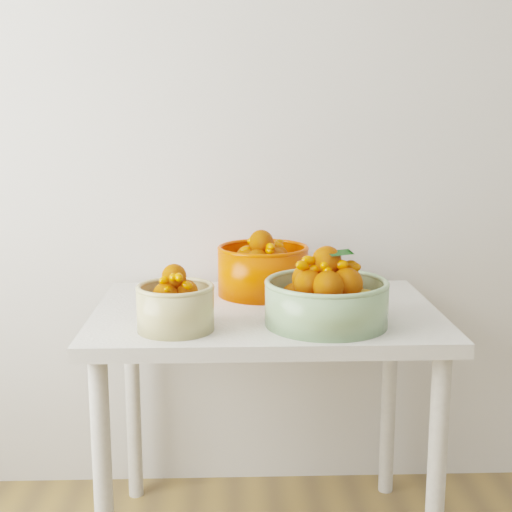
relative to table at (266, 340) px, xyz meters
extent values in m
cube|color=silver|center=(0.39, 0.40, 0.70)|extent=(4.00, 0.04, 2.70)
cube|color=silver|center=(0.00, 0.00, 0.08)|extent=(1.00, 0.70, 0.04)
cylinder|color=silver|center=(-0.44, -0.29, -0.30)|extent=(0.05, 0.05, 0.71)
cylinder|color=silver|center=(0.44, -0.29, -0.30)|extent=(0.05, 0.05, 0.71)
cylinder|color=silver|center=(-0.44, 0.29, -0.30)|extent=(0.05, 0.05, 0.71)
cylinder|color=silver|center=(0.44, 0.29, -0.30)|extent=(0.05, 0.05, 0.71)
cylinder|color=tan|center=(-0.25, -0.20, 0.15)|extent=(0.26, 0.26, 0.12)
torus|color=tan|center=(-0.25, -0.20, 0.21)|extent=(0.27, 0.27, 0.01)
sphere|color=#D1660C|center=(-0.20, -0.20, 0.14)|extent=(0.07, 0.07, 0.07)
sphere|color=#D1660C|center=(-0.25, -0.15, 0.14)|extent=(0.06, 0.06, 0.06)
sphere|color=#D74700|center=(-0.30, -0.20, 0.14)|extent=(0.07, 0.07, 0.07)
sphere|color=#D74700|center=(-0.25, -0.25, 0.14)|extent=(0.07, 0.07, 0.07)
sphere|color=#D74700|center=(-0.25, -0.20, 0.14)|extent=(0.07, 0.07, 0.07)
sphere|color=#D74700|center=(-0.22, -0.19, 0.19)|extent=(0.07, 0.07, 0.07)
sphere|color=#D74700|center=(-0.27, -0.22, 0.19)|extent=(0.07, 0.07, 0.07)
sphere|color=#D74700|center=(-0.25, -0.19, 0.24)|extent=(0.06, 0.06, 0.06)
ellipsoid|color=#E85700|center=(-0.25, -0.23, 0.24)|extent=(0.03, 0.03, 0.03)
ellipsoid|color=#E85700|center=(-0.23, -0.20, 0.21)|extent=(0.04, 0.03, 0.03)
ellipsoid|color=#E85700|center=(-0.24, -0.20, 0.23)|extent=(0.04, 0.04, 0.03)
ellipsoid|color=#E85700|center=(-0.21, -0.22, 0.22)|extent=(0.04, 0.04, 0.03)
ellipsoid|color=#E85700|center=(-0.23, -0.24, 0.25)|extent=(0.03, 0.04, 0.03)
ellipsoid|color=#E85700|center=(-0.26, -0.23, 0.21)|extent=(0.04, 0.04, 0.03)
ellipsoid|color=#E85700|center=(-0.27, -0.22, 0.23)|extent=(0.04, 0.04, 0.03)
cylinder|color=#84A877|center=(0.15, -0.16, 0.15)|extent=(0.40, 0.40, 0.12)
torus|color=#84A877|center=(0.15, -0.16, 0.21)|extent=(0.41, 0.41, 0.02)
sphere|color=#D1660C|center=(0.26, -0.16, 0.15)|extent=(0.08, 0.08, 0.08)
sphere|color=#D74700|center=(0.23, -0.09, 0.15)|extent=(0.09, 0.09, 0.09)
sphere|color=#D74700|center=(0.15, -0.06, 0.15)|extent=(0.08, 0.08, 0.08)
sphere|color=#D74700|center=(0.08, -0.09, 0.15)|extent=(0.09, 0.09, 0.09)
sphere|color=#D74700|center=(0.05, -0.17, 0.15)|extent=(0.08, 0.08, 0.08)
sphere|color=#D74700|center=(0.08, -0.24, 0.15)|extent=(0.08, 0.08, 0.08)
sphere|color=#D74700|center=(0.16, -0.27, 0.15)|extent=(0.09, 0.09, 0.09)
sphere|color=#D74700|center=(0.23, -0.24, 0.15)|extent=(0.08, 0.08, 0.08)
sphere|color=#D74700|center=(0.15, -0.16, 0.15)|extent=(0.08, 0.08, 0.08)
sphere|color=#D74700|center=(0.21, -0.14, 0.22)|extent=(0.08, 0.08, 0.08)
sphere|color=#D74700|center=(0.16, -0.11, 0.22)|extent=(0.08, 0.08, 0.08)
sphere|color=#D74700|center=(0.10, -0.13, 0.22)|extent=(0.08, 0.08, 0.08)
sphere|color=#D74700|center=(0.10, -0.19, 0.22)|extent=(0.08, 0.08, 0.08)
sphere|color=#D74700|center=(0.15, -0.22, 0.22)|extent=(0.08, 0.08, 0.08)
sphere|color=#D74700|center=(0.20, -0.20, 0.22)|extent=(0.08, 0.08, 0.08)
sphere|color=#D74700|center=(0.15, -0.16, 0.27)|extent=(0.08, 0.08, 0.08)
ellipsoid|color=#E85700|center=(0.09, -0.19, 0.26)|extent=(0.05, 0.05, 0.04)
ellipsoid|color=#E85700|center=(0.15, -0.19, 0.27)|extent=(0.04, 0.05, 0.03)
ellipsoid|color=#E85700|center=(0.23, -0.15, 0.25)|extent=(0.04, 0.03, 0.03)
ellipsoid|color=#E85700|center=(0.19, -0.18, 0.26)|extent=(0.05, 0.05, 0.04)
ellipsoid|color=#E85700|center=(0.12, -0.18, 0.25)|extent=(0.05, 0.04, 0.03)
ellipsoid|color=#E85700|center=(0.10, -0.18, 0.28)|extent=(0.05, 0.04, 0.04)
ellipsoid|color=#E85700|center=(0.15, -0.16, 0.28)|extent=(0.05, 0.04, 0.04)
ellipsoid|color=#E85700|center=(0.16, -0.15, 0.28)|extent=(0.04, 0.05, 0.04)
ellipsoid|color=#E85700|center=(0.22, -0.15, 0.26)|extent=(0.04, 0.04, 0.03)
ellipsoid|color=#E85700|center=(0.15, -0.17, 0.27)|extent=(0.04, 0.05, 0.04)
ellipsoid|color=#E85700|center=(0.22, -0.13, 0.25)|extent=(0.05, 0.05, 0.05)
ellipsoid|color=#E85700|center=(0.15, -0.19, 0.25)|extent=(0.03, 0.04, 0.04)
ellipsoid|color=#E85700|center=(0.19, -0.15, 0.25)|extent=(0.05, 0.05, 0.04)
ellipsoid|color=#E85700|center=(0.13, -0.12, 0.25)|extent=(0.04, 0.05, 0.03)
ellipsoid|color=#E85700|center=(0.12, -0.14, 0.23)|extent=(0.05, 0.04, 0.03)
ellipsoid|color=#E85700|center=(0.15, -0.16, 0.26)|extent=(0.04, 0.04, 0.03)
cylinder|color=#EE3700|center=(0.00, 0.18, 0.17)|extent=(0.33, 0.33, 0.15)
torus|color=#EE3700|center=(0.00, 0.18, 0.24)|extent=(0.33, 0.33, 0.01)
sphere|color=#D1660C|center=(0.08, 0.17, 0.15)|extent=(0.08, 0.08, 0.08)
sphere|color=#D1660C|center=(0.05, 0.25, 0.15)|extent=(0.07, 0.07, 0.07)
sphere|color=#D74700|center=(-0.02, 0.26, 0.15)|extent=(0.07, 0.07, 0.07)
sphere|color=#D74700|center=(-0.08, 0.21, 0.15)|extent=(0.08, 0.08, 0.08)
sphere|color=#D74700|center=(-0.08, 0.14, 0.15)|extent=(0.08, 0.08, 0.08)
sphere|color=#D74700|center=(-0.02, 0.09, 0.15)|extent=(0.08, 0.08, 0.08)
sphere|color=#D74700|center=(0.05, 0.11, 0.15)|extent=(0.08, 0.08, 0.08)
sphere|color=#D74700|center=(0.00, 0.18, 0.15)|extent=(0.08, 0.08, 0.08)
sphere|color=#D74700|center=(0.04, 0.20, 0.21)|extent=(0.08, 0.08, 0.08)
sphere|color=#D74700|center=(-0.01, 0.22, 0.21)|extent=(0.07, 0.07, 0.07)
sphere|color=#D74700|center=(-0.05, 0.19, 0.21)|extent=(0.08, 0.08, 0.08)
sphere|color=#D74700|center=(-0.02, 0.13, 0.21)|extent=(0.07, 0.07, 0.07)
sphere|color=#D74700|center=(0.03, 0.15, 0.21)|extent=(0.08, 0.08, 0.08)
sphere|color=#D74700|center=(-0.01, 0.17, 0.26)|extent=(0.08, 0.08, 0.08)
ellipsoid|color=#E85700|center=(0.00, 0.18, 0.26)|extent=(0.05, 0.05, 0.03)
ellipsoid|color=#E85700|center=(-0.05, 0.17, 0.24)|extent=(0.04, 0.03, 0.04)
ellipsoid|color=#E85700|center=(0.02, 0.13, 0.24)|extent=(0.05, 0.05, 0.04)
ellipsoid|color=#E85700|center=(-0.01, 0.23, 0.24)|extent=(0.04, 0.05, 0.05)
ellipsoid|color=#E85700|center=(0.00, 0.19, 0.24)|extent=(0.04, 0.05, 0.04)
ellipsoid|color=#E85700|center=(0.02, 0.13, 0.26)|extent=(0.04, 0.05, 0.03)
ellipsoid|color=#E85700|center=(-0.02, 0.17, 0.23)|extent=(0.05, 0.04, 0.03)
ellipsoid|color=#E85700|center=(0.05, 0.22, 0.25)|extent=(0.05, 0.05, 0.03)
ellipsoid|color=#E85700|center=(-0.03, 0.22, 0.25)|extent=(0.04, 0.05, 0.04)
ellipsoid|color=#E85700|center=(-0.03, 0.17, 0.27)|extent=(0.05, 0.04, 0.03)
ellipsoid|color=#E85700|center=(0.05, 0.20, 0.24)|extent=(0.05, 0.04, 0.04)
camera|label=1|loc=(-0.10, -2.01, 0.65)|focal=50.00mm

